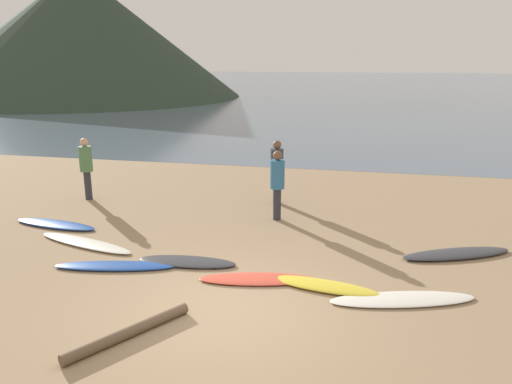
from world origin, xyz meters
The scene contains 15 objects.
ground_plane centered at (0.00, 10.00, -0.10)m, with size 120.00×120.00×0.20m, color #997C5B.
ocean_water centered at (0.00, 60.75, 0.00)m, with size 140.00×100.00×0.01m, color slate.
headland_hill centered at (-24.66, 38.02, 5.82)m, with size 29.95×29.95×11.64m, color #28382B.
surfboard_0 centered at (-5.18, 3.19, 0.04)m, with size 2.28×0.54×0.09m, color #1E479E.
surfboard_1 centered at (-3.80, 2.22, 0.04)m, with size 2.60×0.48×0.08m, color silver.
surfboard_2 centered at (-2.57, 1.21, 0.04)m, with size 2.38×0.48×0.08m, color #1E479E.
surfboard_3 centered at (-1.25, 1.71, 0.04)m, with size 1.99×0.59×0.09m, color #333338.
surfboard_4 centered at (0.28, 1.23, 0.03)m, with size 2.14×0.57×0.07m, color #D84C38.
surfboard_5 centered at (1.53, 1.19, 0.05)m, with size 1.99×0.51×0.09m, color yellow.
surfboard_6 centered at (2.87, 0.98, 0.03)m, with size 2.52×0.59×0.06m, color silver.
surfboard_7 centered at (4.10, 3.28, 0.05)m, with size 2.43×0.59×0.09m, color #333338.
person_0 centered at (0.03, 4.83, 1.04)m, with size 0.36×0.36×1.77m.
person_1 centered at (-0.24, 6.29, 1.05)m, with size 0.36×0.36×1.78m.
person_2 centered at (-5.62, 5.51, 1.05)m, with size 0.36×0.36×1.78m.
driftwood_log centered at (-1.17, -1.05, 0.09)m, with size 0.17×0.17×2.08m, color brown.
Camera 1 is at (2.07, -7.12, 4.07)m, focal length 35.23 mm.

